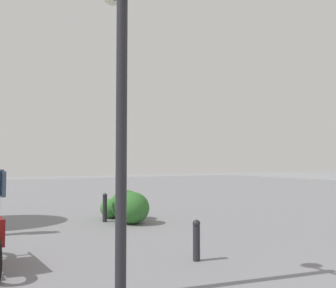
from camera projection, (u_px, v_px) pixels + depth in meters
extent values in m
cylinder|color=#232328|center=(121.00, 137.00, 4.59)|extent=(0.14, 0.14, 3.94)
cylinder|color=#384C66|center=(4.00, 184.00, 8.28)|extent=(0.10, 0.10, 0.58)
cylinder|color=#232328|center=(196.00, 243.00, 6.17)|extent=(0.12, 0.12, 0.58)
sphere|color=#232328|center=(196.00, 223.00, 6.19)|extent=(0.13, 0.13, 0.13)
cylinder|color=#232328|center=(105.00, 209.00, 10.16)|extent=(0.12, 0.12, 0.68)
sphere|color=#232328|center=(105.00, 196.00, 10.18)|extent=(0.13, 0.13, 0.13)
ellipsoid|color=#2D6628|center=(132.00, 208.00, 9.83)|extent=(1.00, 0.90, 0.85)
ellipsoid|color=#2D6628|center=(126.00, 205.00, 10.55)|extent=(0.99, 0.89, 0.84)
ellipsoid|color=#387533|center=(111.00, 208.00, 10.83)|extent=(0.67, 0.60, 0.57)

